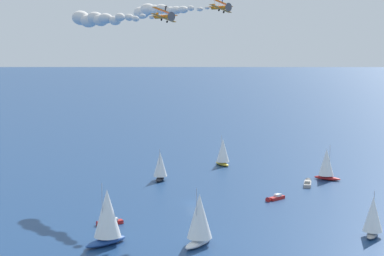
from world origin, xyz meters
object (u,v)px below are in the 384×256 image
Objects in this scene: biplane_lead at (221,7)px; sailboat_inshore at (199,219)px; sailboat_mid_cluster at (326,164)px; wingwalker_wingman at (166,8)px; sailboat_ahead at (373,216)px; marker_buoy at (159,174)px; motorboat_trailing at (308,183)px; motorboat_outer_ring_c at (275,198)px; sailboat_near_centre at (223,152)px; motorboat_far_port at (109,222)px; biplane_wingman at (164,16)px; sailboat_offshore at (160,166)px; sailboat_outer_ring_a at (107,216)px.

sailboat_inshore is at bearing 24.46° from biplane_lead.
wingwalker_wingman reaches higher than sailboat_mid_cluster.
marker_buoy is at bearing -110.42° from sailboat_ahead.
motorboat_outer_ring_c is (22.05, -0.28, -0.12)m from motorboat_trailing.
marker_buoy is at bearing -18.63° from sailboat_near_centre.
motorboat_far_port is at bearing -27.42° from motorboat_outer_ring_c.
marker_buoy is (22.68, -47.77, -4.64)m from sailboat_mid_cluster.
sailboat_near_centre is at bearing -150.97° from biplane_lead.
sailboat_near_centre is 5.03× the size of marker_buoy.
motorboat_far_port is at bearing -94.59° from sailboat_inshore.
marker_buoy is at bearing -156.40° from motorboat_far_port.
sailboat_offshore is at bearing -142.91° from biplane_wingman.
motorboat_trailing is at bearing -9.49° from sailboat_mid_cluster.
motorboat_trailing is 1.10× the size of biplane_wingman.
sailboat_outer_ring_a is 73.58m from marker_buoy.
sailboat_offshore is at bearing -154.62° from sailboat_outer_ring_a.
motorboat_far_port is 0.84× the size of biplane_lead.
biplane_wingman is at bearing -131.47° from sailboat_inshore.
sailboat_ahead is at bearing 38.40° from motorboat_trailing.
biplane_wingman is 2.15m from wingwalker_wingman.
biplane_lead reaches higher than motorboat_trailing.
motorboat_far_port is 48.89m from motorboat_outer_ring_c.
biplane_lead is (9.88, 27.13, 47.43)m from sailboat_offshore.
sailboat_ahead reaches higher than motorboat_far_port.
sailboat_ahead is 1.38× the size of biplane_wingman.
sailboat_outer_ring_a is (88.16, -14.72, 1.20)m from sailboat_mid_cluster.
wingwalker_wingman is at bearing 37.85° from sailboat_offshore.
biplane_wingman is at bearing 37.51° from marker_buoy.
marker_buoy is 65.70m from biplane_wingman.
biplane_wingman is at bearing -22.20° from motorboat_trailing.
wingwalker_wingman is at bearing 161.16° from biplane_wingman.
biplane_wingman is (-18.29, 3.55, 48.70)m from motorboat_far_port.
sailboat_mid_cluster is (-78.00, -2.12, -0.73)m from sailboat_inshore.
sailboat_offshore is 0.98× the size of sailboat_ahead.
sailboat_inshore is at bearing 26.84° from sailboat_near_centre.
biplane_lead is (15.50, 31.78, 51.63)m from marker_buoy.
motorboat_trailing is 1.10× the size of biplane_lead.
motorboat_outer_ring_c is 0.90× the size of biplane_wingman.
sailboat_inshore is 39.03m from sailboat_ahead.
sailboat_inshore is 78.03m from sailboat_mid_cluster.
wingwalker_wingman reaches higher than motorboat_far_port.
sailboat_outer_ring_a is at bearing 11.04° from wingwalker_wingman.
sailboat_outer_ring_a is 9.00× the size of wingwalker_wingman.
sailboat_ahead is 60.82m from sailboat_mid_cluster.
sailboat_inshore is 67.22m from sailboat_offshore.
wingwalker_wingman reaches higher than biplane_wingman.
sailboat_mid_cluster is (-10.40, 1.74, 4.41)m from motorboat_trailing.
motorboat_outer_ring_c is (-43.40, 22.51, 0.01)m from motorboat_far_port.
biplane_wingman reaches higher than motorboat_trailing.
sailboat_ahead is at bearing 113.01° from motorboat_far_port.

